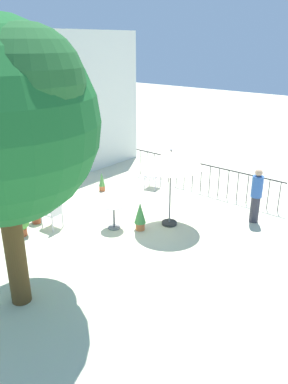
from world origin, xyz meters
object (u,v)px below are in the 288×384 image
object	(u,v)px
potted_plant_0	(21,223)
standing_person	(256,195)
potted_plant_1	(36,213)
potted_plant_3	(102,182)
cafe_table_0	(114,212)
patio_chair_0	(154,172)
patio_umbrella_0	(171,160)
patio_chair_1	(53,211)
potted_plant_2	(140,215)

from	to	relation	value
potted_plant_0	standing_person	xyz separation A→B (m)	(4.91, -4.51, 0.46)
potted_plant_1	potted_plant_3	size ratio (longest dim) A/B	0.80
cafe_table_0	patio_chair_0	distance (m)	3.53
patio_chair_0	potted_plant_1	xyz separation A→B (m)	(-4.54, 0.79, -0.24)
potted_plant_0	potted_plant_3	xyz separation A→B (m)	(3.77, 0.71, -0.04)
patio_umbrella_0	standing_person	world-z (taller)	patio_umbrella_0
patio_chair_1	potted_plant_0	size ratio (longest dim) A/B	1.46
patio_chair_0	potted_plant_3	size ratio (longest dim) A/B	1.39
patio_umbrella_0	potted_plant_3	distance (m)	3.84
cafe_table_0	potted_plant_1	distance (m)	2.34
patio_umbrella_0	patio_chair_0	size ratio (longest dim) A/B	2.40
potted_plant_0	standing_person	size ratio (longest dim) A/B	0.41
patio_chair_1	potted_plant_2	world-z (taller)	patio_chair_1
cafe_table_0	potted_plant_0	xyz separation A→B (m)	(-1.96, 1.64, -0.12)
patio_umbrella_0	potted_plant_2	xyz separation A→B (m)	(-0.80, 0.44, -1.52)
patio_chair_0	potted_plant_2	xyz separation A→B (m)	(-2.92, -1.84, -0.10)
potted_plant_1	potted_plant_2	world-z (taller)	potted_plant_2
potted_plant_1	patio_chair_0	bearing A→B (deg)	-9.89
patio_chair_1	potted_plant_3	distance (m)	3.11
patio_umbrella_0	potted_plant_1	world-z (taller)	patio_umbrella_0
potted_plant_1	potted_plant_2	distance (m)	3.09
potted_plant_2	potted_plant_1	bearing A→B (deg)	121.61
patio_chair_1	potted_plant_0	world-z (taller)	patio_chair_1
potted_plant_0	potted_plant_2	xyz separation A→B (m)	(2.35, -2.28, 0.07)
potted_plant_1	standing_person	distance (m)	6.44
patio_chair_1	potted_plant_1	world-z (taller)	patio_chair_1
potted_plant_0	potted_plant_1	xyz separation A→B (m)	(0.73, 0.35, -0.08)
potted_plant_1	standing_person	xyz separation A→B (m)	(4.18, -4.87, 0.54)
patio_chair_0	potted_plant_2	distance (m)	3.45
potted_plant_2	cafe_table_0	bearing A→B (deg)	121.71
patio_umbrella_0	potted_plant_0	xyz separation A→B (m)	(-3.15, 2.71, -1.59)
patio_chair_1	potted_plant_3	xyz separation A→B (m)	(2.92, 1.06, -0.20)
patio_chair_0	patio_chair_1	size ratio (longest dim) A/B	0.97
patio_umbrella_0	potted_plant_2	distance (m)	1.77
potted_plant_1	cafe_table_0	bearing A→B (deg)	-58.42
patio_umbrella_0	patio_chair_0	distance (m)	3.42
cafe_table_0	potted_plant_2	world-z (taller)	potted_plant_2
potted_plant_0	potted_plant_1	world-z (taller)	potted_plant_0
patio_umbrella_0	patio_chair_0	xyz separation A→B (m)	(2.12, 2.27, -1.42)
patio_chair_0	standing_person	size ratio (longest dim) A/B	0.58
patio_umbrella_0	potted_plant_1	bearing A→B (deg)	128.28
patio_chair_1	potted_plant_3	world-z (taller)	patio_chair_1
standing_person	potted_plant_0	bearing A→B (deg)	137.41
patio_umbrella_0	cafe_table_0	distance (m)	2.18
patio_umbrella_0	patio_chair_1	world-z (taller)	patio_umbrella_0
cafe_table_0	patio_chair_1	size ratio (longest dim) A/B	0.74
patio_chair_0	potted_plant_1	world-z (taller)	patio_chair_0
potted_plant_2	standing_person	xyz separation A→B (m)	(2.56, -2.24, 0.39)
patio_chair_0	potted_plant_0	distance (m)	5.29
potted_plant_0	standing_person	distance (m)	6.68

